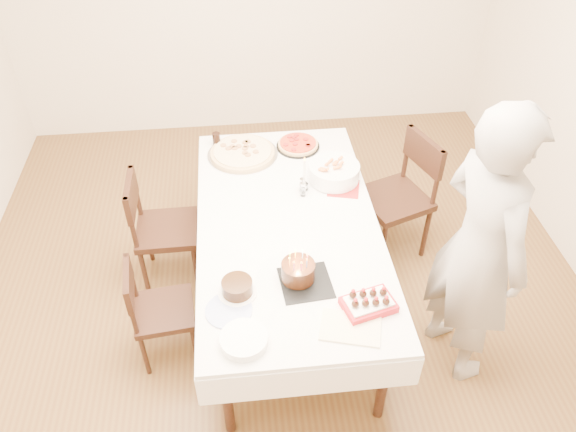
{
  "coord_description": "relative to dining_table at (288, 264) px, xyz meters",
  "views": [
    {
      "loc": [
        -0.23,
        -2.59,
        3.11
      ],
      "look_at": [
        0.06,
        0.06,
        0.81
      ],
      "focal_mm": 35.0,
      "sensor_mm": 36.0,
      "label": 1
    }
  ],
  "objects": [
    {
      "name": "floor",
      "position": [
        -0.06,
        -0.06,
        -0.38
      ],
      "size": [
        5.0,
        5.0,
        0.0
      ],
      "primitive_type": "plane",
      "color": "brown",
      "rests_on": "ground"
    },
    {
      "name": "dining_table",
      "position": [
        0.0,
        0.0,
        0.0
      ],
      "size": [
        1.68,
        2.37,
        0.75
      ],
      "primitive_type": "cube",
      "rotation": [
        0.0,
        0.0,
        -0.28
      ],
      "color": "silver",
      "rests_on": "floor"
    },
    {
      "name": "chair_right_savory",
      "position": [
        0.84,
        0.47,
        0.11
      ],
      "size": [
        0.64,
        0.64,
        0.97
      ],
      "primitive_type": null,
      "rotation": [
        0.0,
        0.0,
        0.35
      ],
      "color": "#321A10",
      "rests_on": "floor"
    },
    {
      "name": "chair_left_savory",
      "position": [
        -0.82,
        0.35,
        0.08
      ],
      "size": [
        0.46,
        0.46,
        0.9
      ],
      "primitive_type": null,
      "rotation": [
        0.0,
        0.0,
        3.15
      ],
      "color": "#321A10",
      "rests_on": "floor"
    },
    {
      "name": "chair_left_dessert",
      "position": [
        -0.81,
        -0.33,
        0.01
      ],
      "size": [
        0.44,
        0.44,
        0.78
      ],
      "primitive_type": null,
      "rotation": [
        0.0,
        0.0,
        3.25
      ],
      "color": "#321A10",
      "rests_on": "floor"
    },
    {
      "name": "person",
      "position": [
        1.01,
        -0.54,
        0.55
      ],
      "size": [
        0.62,
        0.78,
        1.86
      ],
      "primitive_type": "imported",
      "rotation": [
        0.0,
        0.0,
        1.86
      ],
      "color": "#9D9894",
      "rests_on": "floor"
    },
    {
      "name": "pizza_white",
      "position": [
        -0.25,
        0.78,
        0.4
      ],
      "size": [
        0.68,
        0.68,
        0.04
      ],
      "primitive_type": "cylinder",
      "rotation": [
        0.0,
        0.0,
        0.4
      ],
      "color": "beige",
      "rests_on": "dining_table"
    },
    {
      "name": "pizza_pepperoni",
      "position": [
        0.17,
        0.84,
        0.4
      ],
      "size": [
        0.42,
        0.42,
        0.04
      ],
      "primitive_type": "cylinder",
      "rotation": [
        0.0,
        0.0,
        -0.4
      ],
      "color": "red",
      "rests_on": "dining_table"
    },
    {
      "name": "red_placemat",
      "position": [
        0.41,
        0.31,
        0.38
      ],
      "size": [
        0.26,
        0.26,
        0.01
      ],
      "primitive_type": "cube",
      "rotation": [
        0.0,
        0.0,
        -0.25
      ],
      "color": "#B21E1E",
      "rests_on": "dining_table"
    },
    {
      "name": "pasta_bowl",
      "position": [
        0.36,
        0.42,
        0.44
      ],
      "size": [
        0.47,
        0.47,
        0.11
      ],
      "primitive_type": "cylinder",
      "rotation": [
        0.0,
        0.0,
        -0.44
      ],
      "color": "white",
      "rests_on": "dining_table"
    },
    {
      "name": "taper_candle",
      "position": [
        0.14,
        0.33,
        0.51
      ],
      "size": [
        0.06,
        0.06,
        0.27
      ],
      "primitive_type": "cylinder",
      "rotation": [
        0.0,
        0.0,
        0.06
      ],
      "color": "white",
      "rests_on": "dining_table"
    },
    {
      "name": "shaker_pair",
      "position": [
        0.13,
        0.26,
        0.43
      ],
      "size": [
        0.11,
        0.11,
        0.1
      ],
      "primitive_type": null,
      "rotation": [
        0.0,
        0.0,
        0.31
      ],
      "color": "white",
      "rests_on": "dining_table"
    },
    {
      "name": "cola_glass",
      "position": [
        -0.44,
        0.93,
        0.43
      ],
      "size": [
        0.06,
        0.06,
        0.11
      ],
      "primitive_type": "cylinder",
      "rotation": [
        0.0,
        0.0,
        -0.1
      ],
      "color": "black",
      "rests_on": "dining_table"
    },
    {
      "name": "layer_cake",
      "position": [
        -0.34,
        -0.56,
        0.42
      ],
      "size": [
        0.22,
        0.22,
        0.09
      ],
      "primitive_type": "cylinder",
      "rotation": [
        0.0,
        0.0,
        0.0
      ],
      "color": "black",
      "rests_on": "dining_table"
    },
    {
      "name": "cake_board",
      "position": [
        0.04,
        -0.52,
        0.38
      ],
      "size": [
        0.31,
        0.31,
        0.01
      ],
      "primitive_type": "cube",
      "rotation": [
        0.0,
        0.0,
        0.09
      ],
      "color": "black",
      "rests_on": "dining_table"
    },
    {
      "name": "birthday_cake",
      "position": [
        0.0,
        -0.49,
        0.47
      ],
      "size": [
        0.21,
        0.21,
        0.17
      ],
      "primitive_type": "cylinder",
      "rotation": [
        0.0,
        0.0,
        0.08
      ],
      "color": "#331D0E",
      "rests_on": "dining_table"
    },
    {
      "name": "strawberry_box",
      "position": [
        0.36,
        -0.74,
        0.41
      ],
      "size": [
        0.31,
        0.25,
        0.07
      ],
      "primitive_type": null,
      "rotation": [
        0.0,
        0.0,
        0.26
      ],
      "color": "#A1121A",
      "rests_on": "dining_table"
    },
    {
      "name": "box_lid",
      "position": [
        0.23,
        -0.86,
        0.38
      ],
      "size": [
        0.36,
        0.29,
        0.03
      ],
      "primitive_type": "cube",
      "rotation": [
        0.0,
        0.0,
        -0.27
      ],
      "color": "beige",
      "rests_on": "dining_table"
    },
    {
      "name": "plate_stack",
      "position": [
        -0.32,
        -0.9,
        0.4
      ],
      "size": [
        0.31,
        0.31,
        0.05
      ],
      "primitive_type": "cylinder",
      "rotation": [
        0.0,
        0.0,
        0.32
      ],
      "color": "white",
      "rests_on": "dining_table"
    },
    {
      "name": "china_plate",
      "position": [
        -0.39,
        -0.68,
        0.38
      ],
      "size": [
        0.28,
        0.28,
        0.01
      ],
      "primitive_type": "cylinder",
      "rotation": [
        0.0,
        0.0,
        0.11
      ],
      "color": "white",
      "rests_on": "dining_table"
    }
  ]
}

